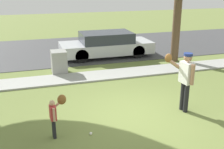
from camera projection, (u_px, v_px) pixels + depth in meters
name	position (u px, v px, depth m)	size (l,w,h in m)	color
ground_plane	(104.00, 77.00, 11.19)	(48.00, 48.00, 0.00)	olive
sidewalk_strip	(103.00, 75.00, 11.27)	(36.00, 1.20, 0.06)	#A3A39E
road_surface	(80.00, 49.00, 15.80)	(36.00, 6.80, 0.02)	#424244
person_adult	(185.00, 76.00, 7.90)	(0.75, 0.62, 1.76)	black
person_child	(56.00, 111.00, 6.68)	(0.45, 0.43, 1.04)	black
baseball	(91.00, 133.00, 6.94)	(0.07, 0.07, 0.07)	white
utility_cabinet	(59.00, 62.00, 11.48)	(0.62, 0.70, 0.95)	gray
parked_sedan_silver	(106.00, 45.00, 13.99)	(4.60, 1.80, 1.23)	silver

